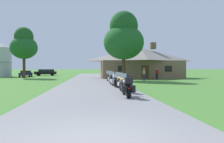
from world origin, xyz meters
TOP-DOWN VIEW (x-y plane):
  - ground_plane at (0.00, 20.00)m, footprint 500.00×500.00m
  - asphalt_driveway at (0.00, 18.00)m, footprint 6.40×80.00m
  - motorcycle_silver_nearest_to_camera at (1.86, 7.05)m, footprint 0.73×2.08m
  - motorcycle_yellow_second_in_row at (2.09, 9.37)m, footprint 0.87×2.08m
  - motorcycle_orange_third_in_row at (2.13, 11.75)m, footprint 0.75×2.08m
  - motorcycle_blue_fourth_in_row at (1.92, 14.03)m, footprint 0.81×2.08m
  - motorcycle_green_fifth_in_row at (1.88, 16.26)m, footprint 0.66×2.08m
  - motorcycle_black_sixth_in_row at (2.01, 18.32)m, footprint 0.73×2.08m
  - motorcycle_black_farthest_in_row at (2.08, 20.96)m, footprint 0.81×2.07m
  - stone_lodge at (8.06, 31.46)m, footprint 13.66×8.55m
  - bystander_red_shirt_near_lodge at (9.52, 26.31)m, footprint 0.39×0.46m
  - bystander_tan_shirt_beside_signpost at (6.91, 23.64)m, footprint 0.39×0.46m
  - tree_by_lodge_front at (4.19, 23.70)m, footprint 5.33×5.33m
  - tree_left_far at (-11.06, 32.02)m, footprint 4.34×4.34m
  - parked_black_suv_far_left at (-9.87, 43.55)m, footprint 4.77×2.31m
  - parked_navy_sedan_far_left at (-12.42, 37.71)m, footprint 2.30×4.38m

SIDE VIEW (x-z plane):
  - ground_plane at x=0.00m, z-range 0.00..0.00m
  - asphalt_driveway at x=0.00m, z-range 0.00..0.06m
  - motorcycle_silver_nearest_to_camera at x=1.86m, z-range -0.04..1.26m
  - motorcycle_yellow_second_in_row at x=2.09m, z-range -0.04..1.26m
  - motorcycle_blue_fourth_in_row at x=1.92m, z-range -0.04..1.26m
  - motorcycle_black_sixth_in_row at x=2.01m, z-range -0.04..1.26m
  - motorcycle_orange_third_in_row at x=2.13m, z-range -0.03..1.27m
  - motorcycle_green_fifth_in_row at x=1.88m, z-range -0.03..1.27m
  - motorcycle_black_farthest_in_row at x=2.08m, z-range -0.03..1.27m
  - parked_navy_sedan_far_left at x=-12.42m, z-range 0.04..1.24m
  - parked_black_suv_far_left at x=-9.87m, z-range 0.08..1.48m
  - bystander_red_shirt_near_lodge at x=9.52m, z-range 0.11..1.79m
  - bystander_tan_shirt_beside_signpost at x=6.91m, z-range 0.11..1.79m
  - stone_lodge at x=8.06m, z-range -0.37..5.64m
  - tree_left_far at x=-11.06m, z-range 1.32..9.69m
  - tree_by_lodge_front at x=4.19m, z-range 1.10..10.31m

